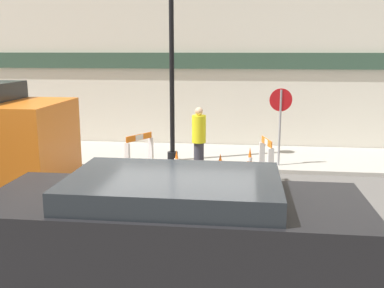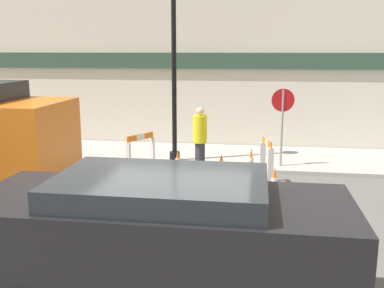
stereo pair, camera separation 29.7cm
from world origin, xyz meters
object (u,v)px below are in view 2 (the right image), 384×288
object	(u,v)px
person_worker	(200,139)
streetlamp_post	(174,24)
stop_sign	(282,114)
parked_car_1	(162,236)

from	to	relation	value
person_worker	streetlamp_post	bearing A→B (deg)	-136.03
streetlamp_post	stop_sign	bearing A→B (deg)	-3.66
person_worker	stop_sign	bearing A→B (deg)	111.97
person_worker	parked_car_1	xyz separation A→B (m)	(0.36, -6.18, 0.04)
parked_car_1	person_worker	bearing A→B (deg)	93.32
person_worker	parked_car_1	bearing A→B (deg)	5.43
streetlamp_post	stop_sign	size ratio (longest dim) A/B	2.83
person_worker	parked_car_1	world-z (taller)	person_worker
parked_car_1	streetlamp_post	bearing A→B (deg)	99.53
stop_sign	parked_car_1	size ratio (longest dim) A/B	0.46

